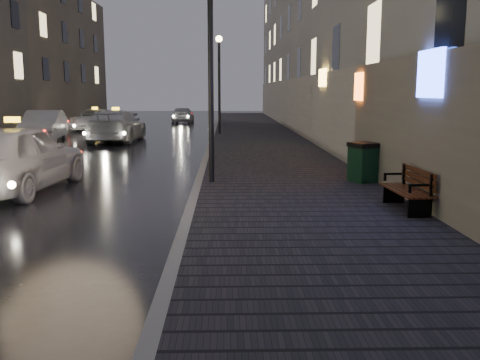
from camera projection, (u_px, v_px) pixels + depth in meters
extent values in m
plane|color=black|center=(76.00, 260.00, 7.93)|extent=(120.00, 120.00, 0.00)
cube|color=black|center=(257.00, 136.00, 28.72)|extent=(4.60, 58.00, 0.15)
cube|color=slate|center=(213.00, 136.00, 28.66)|extent=(0.20, 58.00, 0.15)
cube|color=black|center=(21.00, 137.00, 28.41)|extent=(2.40, 58.00, 0.15)
cube|color=slate|center=(46.00, 137.00, 28.44)|extent=(0.20, 58.00, 0.15)
cube|color=#605B54|center=(308.00, 22.00, 31.69)|extent=(1.80, 50.00, 13.00)
cube|color=#6B6051|center=(40.00, 55.00, 45.15)|extent=(6.00, 22.00, 11.00)
cylinder|color=black|center=(211.00, 84.00, 13.46)|extent=(0.14, 0.14, 5.00)
cylinder|color=black|center=(219.00, 88.00, 29.23)|extent=(0.14, 0.14, 5.00)
sphere|color=#FFD88C|center=(219.00, 39.00, 28.81)|extent=(0.36, 0.36, 0.36)
cube|color=black|center=(420.00, 208.00, 9.91)|extent=(0.45, 0.08, 0.36)
cube|color=black|center=(431.00, 191.00, 9.88)|extent=(0.06, 0.06, 0.63)
cube|color=black|center=(419.00, 185.00, 9.84)|extent=(0.38, 0.06, 0.05)
cube|color=black|center=(394.00, 194.00, 11.25)|extent=(0.45, 0.08, 0.36)
cube|color=black|center=(404.00, 179.00, 11.21)|extent=(0.06, 0.06, 0.63)
cube|color=black|center=(393.00, 174.00, 11.17)|extent=(0.38, 0.06, 0.05)
cube|color=#3E1F0D|center=(407.00, 190.00, 10.55)|extent=(0.64, 1.65, 0.04)
cube|color=#3E1F0D|center=(418.00, 177.00, 10.52)|extent=(0.11, 1.62, 0.36)
cube|color=black|center=(364.00, 164.00, 13.82)|extent=(0.81, 0.81, 0.90)
cube|color=black|center=(365.00, 145.00, 13.73)|extent=(0.88, 0.88, 0.11)
imported|color=silver|center=(15.00, 157.00, 13.16)|extent=(2.49, 5.21, 1.72)
imported|color=#97989E|center=(44.00, 126.00, 26.37)|extent=(2.18, 4.77, 1.52)
imported|color=silver|center=(116.00, 126.00, 26.32)|extent=(2.34, 5.42, 1.55)
imported|color=silver|center=(95.00, 120.00, 34.12)|extent=(2.79, 5.02, 1.33)
imported|color=#AAA9B2|center=(183.00, 115.00, 41.54)|extent=(1.66, 3.79, 1.27)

